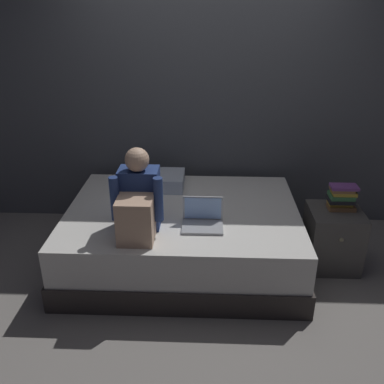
{
  "coord_description": "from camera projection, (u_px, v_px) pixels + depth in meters",
  "views": [
    {
      "loc": [
        0.01,
        -2.9,
        2.17
      ],
      "look_at": [
        -0.11,
        0.1,
        0.78
      ],
      "focal_mm": 39.52,
      "sensor_mm": 36.0,
      "label": 1
    }
  ],
  "objects": [
    {
      "name": "ground_plane",
      "position": [
        205.0,
        281.0,
        3.54
      ],
      "size": [
        8.0,
        8.0,
        0.0
      ],
      "primitive_type": "plane",
      "color": "gray"
    },
    {
      "name": "wall_back",
      "position": [
        208.0,
        90.0,
        4.06
      ],
      "size": [
        5.6,
        0.1,
        2.7
      ],
      "primitive_type": "cube",
      "color": "#4C4F54",
      "rests_on": "ground_plane"
    },
    {
      "name": "bed",
      "position": [
        183.0,
        236.0,
        3.71
      ],
      "size": [
        2.0,
        1.5,
        0.53
      ],
      "color": "#332D2B",
      "rests_on": "ground_plane"
    },
    {
      "name": "nightstand",
      "position": [
        332.0,
        238.0,
        3.66
      ],
      "size": [
        0.44,
        0.46,
        0.53
      ],
      "color": "#474442",
      "rests_on": "ground_plane"
    },
    {
      "name": "person_sitting",
      "position": [
        138.0,
        202.0,
        3.15
      ],
      "size": [
        0.39,
        0.44,
        0.66
      ],
      "color": "navy",
      "rests_on": "bed"
    },
    {
      "name": "laptop",
      "position": [
        203.0,
        219.0,
        3.31
      ],
      "size": [
        0.32,
        0.23,
        0.22
      ],
      "color": "#9EA0A5",
      "rests_on": "bed"
    },
    {
      "name": "pillow",
      "position": [
        154.0,
        180.0,
        3.99
      ],
      "size": [
        0.56,
        0.36,
        0.13
      ],
      "primitive_type": "cube",
      "color": "silver",
      "rests_on": "bed"
    },
    {
      "name": "book_stack",
      "position": [
        342.0,
        197.0,
        3.54
      ],
      "size": [
        0.23,
        0.16,
        0.22
      ],
      "color": "brown",
      "rests_on": "nightstand"
    }
  ]
}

